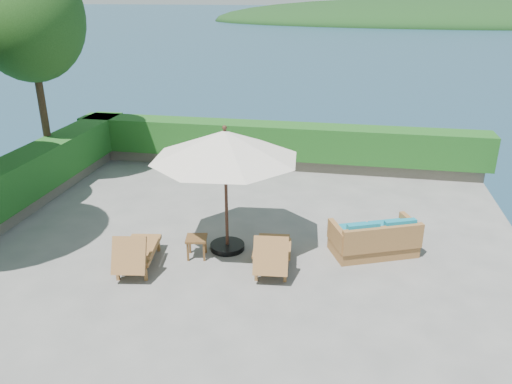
% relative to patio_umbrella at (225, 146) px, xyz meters
% --- Properties ---
extents(ground, '(12.00, 12.00, 0.00)m').
position_rel_patio_umbrella_xyz_m(ground, '(0.20, -0.22, -2.25)').
color(ground, gray).
rests_on(ground, ground).
extents(foundation, '(12.00, 12.00, 3.00)m').
position_rel_patio_umbrella_xyz_m(foundation, '(0.20, -0.22, -3.81)').
color(foundation, '#4F473F').
rests_on(foundation, ocean).
extents(ocean, '(600.00, 600.00, 0.00)m').
position_rel_patio_umbrella_xyz_m(ocean, '(0.20, -0.22, -5.26)').
color(ocean, '#153343').
rests_on(ocean, ground).
extents(offshore_island, '(126.00, 57.60, 12.60)m').
position_rel_patio_umbrella_xyz_m(offshore_island, '(25.20, 139.78, -5.26)').
color(offshore_island, black).
rests_on(offshore_island, ocean).
extents(planter_wall_far, '(12.00, 0.60, 0.36)m').
position_rel_patio_umbrella_xyz_m(planter_wall_far, '(0.20, 5.38, -2.08)').
color(planter_wall_far, '#716A5B').
rests_on(planter_wall_far, ground).
extents(hedge_far, '(12.40, 0.90, 1.00)m').
position_rel_patio_umbrella_xyz_m(hedge_far, '(0.20, 5.38, -1.41)').
color(hedge_far, '#174112').
rests_on(hedge_far, planter_wall_far).
extents(tree_far, '(2.80, 2.80, 6.03)m').
position_rel_patio_umbrella_xyz_m(tree_far, '(-5.80, 2.98, 2.15)').
color(tree_far, '#442D1A').
rests_on(tree_far, ground).
extents(patio_umbrella, '(3.74, 3.74, 2.67)m').
position_rel_patio_umbrella_xyz_m(patio_umbrella, '(0.00, 0.00, 0.00)').
color(patio_umbrella, black).
rests_on(patio_umbrella, ground).
extents(lounge_left, '(0.86, 1.60, 0.88)m').
position_rel_patio_umbrella_xyz_m(lounge_left, '(-1.54, -1.10, -1.89)').
color(lounge_left, olive).
rests_on(lounge_left, ground).
extents(lounge_right, '(0.80, 1.62, 0.90)m').
position_rel_patio_umbrella_xyz_m(lounge_right, '(1.05, -0.64, -1.88)').
color(lounge_right, olive).
rests_on(lounge_right, ground).
extents(side_table, '(0.48, 0.48, 0.44)m').
position_rel_patio_umbrella_xyz_m(side_table, '(-0.53, -0.44, -1.89)').
color(side_table, brown).
rests_on(side_table, ground).
extents(wicker_loveseat, '(1.91, 1.47, 0.84)m').
position_rel_patio_umbrella_xyz_m(wicker_loveseat, '(3.02, 0.35, -1.93)').
color(wicker_loveseat, olive).
rests_on(wicker_loveseat, ground).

